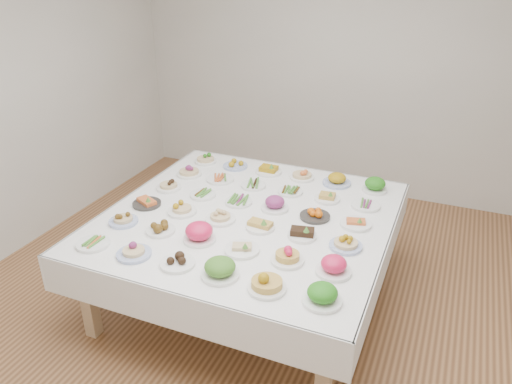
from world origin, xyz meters
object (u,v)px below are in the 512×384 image
at_px(display_table, 248,223).
at_px(dish_18, 169,184).
at_px(dish_0, 93,243).
at_px(dish_35, 375,184).

xyz_separation_m(display_table, dish_18, (-0.81, 0.16, 0.11)).
bearing_deg(dish_0, display_table, 45.05).
bearing_deg(dish_18, display_table, -11.48).
height_order(display_table, dish_18, dish_18).
bearing_deg(dish_35, dish_0, -135.07).
distance_m(dish_0, dish_18, 0.97).
distance_m(display_table, dish_0, 1.15).
relative_size(dish_18, dish_35, 1.02).
relative_size(display_table, dish_0, 9.41).
bearing_deg(display_table, dish_0, -134.95).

